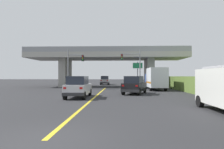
% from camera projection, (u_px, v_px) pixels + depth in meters
% --- Properties ---
extents(ground, '(160.00, 160.00, 0.00)m').
position_uv_depth(ground, '(107.00, 87.00, 37.03)').
color(ground, '#2B2B2D').
extents(overpass_bridge, '(28.79, 8.06, 7.08)m').
position_uv_depth(overpass_bridge, '(107.00, 60.00, 37.06)').
color(overpass_bridge, '#A8A59E').
rests_on(overpass_bridge, ground).
extents(lane_divider_stripe, '(0.20, 27.78, 0.01)m').
position_uv_depth(lane_divider_stripe, '(96.00, 96.00, 20.07)').
color(lane_divider_stripe, yellow).
rests_on(lane_divider_stripe, ground).
extents(suv_lead, '(1.89, 4.60, 2.02)m').
position_uv_depth(suv_lead, '(78.00, 87.00, 18.47)').
color(suv_lead, silver).
rests_on(suv_lead, ground).
extents(suv_crossing, '(3.19, 4.80, 2.02)m').
position_uv_depth(suv_crossing, '(134.00, 85.00, 22.11)').
color(suv_crossing, black).
rests_on(suv_crossing, ground).
extents(box_truck, '(2.33, 6.68, 3.17)m').
position_uv_depth(box_truck, '(156.00, 79.00, 28.54)').
color(box_truck, navy).
rests_on(box_truck, ground).
extents(sedan_oncoming, '(1.92, 4.77, 2.02)m').
position_uv_depth(sedan_oncoming, '(105.00, 80.00, 45.51)').
color(sedan_oncoming, silver).
rests_on(sedan_oncoming, ground).
extents(traffic_signal_nearside, '(3.01, 0.36, 5.98)m').
position_uv_depth(traffic_signal_nearside, '(134.00, 64.00, 29.99)').
color(traffic_signal_nearside, slate).
rests_on(traffic_signal_nearside, ground).
extents(traffic_signal_farside, '(2.54, 0.36, 6.05)m').
position_uv_depth(traffic_signal_farside, '(73.00, 65.00, 29.99)').
color(traffic_signal_farside, slate).
rests_on(traffic_signal_farside, ground).
extents(highway_sign, '(1.68, 0.17, 4.45)m').
position_uv_depth(highway_sign, '(138.00, 69.00, 33.35)').
color(highway_sign, '#56595E').
rests_on(highway_sign, ground).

